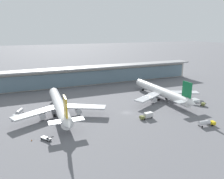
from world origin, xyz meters
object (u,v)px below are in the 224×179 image
object	(u,v)px
service_truck_under_wing_olive	(147,115)
service_truck_at_far_stand_olive	(197,102)
airliner_centre_stand	(162,92)
service_truck_mid_apron_grey	(18,113)
service_truck_on_taxiway_yellow	(206,123)
safety_cone_bravo	(67,128)
safety_cone_alpha	(32,140)
airliner_left_stand	(59,106)
service_truck_by_tail_grey	(46,138)

from	to	relation	value
service_truck_under_wing_olive	service_truck_at_far_stand_olive	distance (m)	39.99
airliner_centre_stand	service_truck_at_far_stand_olive	size ratio (longest dim) A/B	7.50
airliner_centre_stand	service_truck_mid_apron_grey	bearing A→B (deg)	176.64
service_truck_under_wing_olive	airliner_centre_stand	bearing A→B (deg)	43.62
service_truck_on_taxiway_yellow	service_truck_at_far_stand_olive	bearing A→B (deg)	54.56
service_truck_on_taxiway_yellow	safety_cone_bravo	bearing A→B (deg)	160.65
service_truck_under_wing_olive	service_truck_on_taxiway_yellow	size ratio (longest dim) A/B	0.86
safety_cone_alpha	service_truck_mid_apron_grey	bearing A→B (deg)	99.78
airliner_left_stand	safety_cone_bravo	bearing A→B (deg)	-89.72
service_truck_under_wing_olive	service_truck_mid_apron_grey	distance (m)	68.65
airliner_centre_stand	service_truck_on_taxiway_yellow	xyz separation A→B (m)	(-3.86, -42.61, -3.60)
airliner_left_stand	service_truck_on_taxiway_yellow	bearing A→B (deg)	-32.92
airliner_centre_stand	service_truck_under_wing_olive	xyz separation A→B (m)	(-25.24, -24.04, -3.62)
airliner_left_stand	service_truck_under_wing_olive	world-z (taller)	airliner_left_stand
service_truck_by_tail_grey	service_truck_on_taxiway_yellow	xyz separation A→B (m)	(72.33, -14.70, 0.90)
service_truck_at_far_stand_olive	safety_cone_alpha	xyz separation A→B (m)	(-96.15, -9.01, -1.39)
service_truck_under_wing_olive	safety_cone_alpha	size ratio (longest dim) A/B	10.75
safety_cone_alpha	safety_cone_bravo	size ratio (longest dim) A/B	1.00
airliner_left_stand	service_truck_under_wing_olive	size ratio (longest dim) A/B	8.40
safety_cone_alpha	safety_cone_bravo	bearing A→B (deg)	19.91
airliner_left_stand	service_truck_mid_apron_grey	xyz separation A→B (m)	(-20.87, 7.17, -3.60)
airliner_centre_stand	safety_cone_alpha	size ratio (longest dim) A/B	90.35
service_truck_at_far_stand_olive	service_truck_under_wing_olive	bearing A→B (deg)	-170.25
service_truck_under_wing_olive	safety_cone_alpha	bearing A→B (deg)	-177.75
service_truck_by_tail_grey	safety_cone_bravo	bearing A→B (deg)	36.66
service_truck_mid_apron_grey	service_truck_on_taxiway_yellow	distance (m)	96.20
service_truck_on_taxiway_yellow	safety_cone_bravo	size ratio (longest dim) A/B	12.55
service_truck_at_far_stand_olive	safety_cone_bravo	bearing A→B (deg)	-177.60
service_truck_mid_apron_grey	safety_cone_bravo	size ratio (longest dim) A/B	12.49
airliner_centre_stand	service_truck_at_far_stand_olive	xyz separation A→B (m)	(14.18, -17.27, -3.60)
service_truck_at_far_stand_olive	service_truck_by_tail_grey	bearing A→B (deg)	-173.28
airliner_centre_stand	safety_cone_bravo	world-z (taller)	airliner_centre_stand
airliner_left_stand	airliner_centre_stand	bearing A→B (deg)	1.76
service_truck_on_taxiway_yellow	service_truck_under_wing_olive	bearing A→B (deg)	139.03
service_truck_mid_apron_grey	service_truck_by_tail_grey	world-z (taller)	service_truck_mid_apron_grey
service_truck_mid_apron_grey	service_truck_on_taxiway_yellow	world-z (taller)	same
airliner_centre_stand	service_truck_on_taxiway_yellow	size ratio (longest dim) A/B	7.20
safety_cone_alpha	safety_cone_bravo	xyz separation A→B (m)	(15.55, 5.63, 0.00)
service_truck_at_far_stand_olive	safety_cone_bravo	size ratio (longest dim) A/B	12.05
service_truck_mid_apron_grey	safety_cone_alpha	bearing A→B (deg)	-80.22
airliner_centre_stand	airliner_left_stand	bearing A→B (deg)	-178.24
airliner_left_stand	service_truck_mid_apron_grey	distance (m)	22.36
service_truck_under_wing_olive	service_truck_at_far_stand_olive	xyz separation A→B (m)	(39.41, 6.77, 0.02)
airliner_left_stand	service_truck_by_tail_grey	bearing A→B (deg)	-110.50
airliner_left_stand	safety_cone_bravo	size ratio (longest dim) A/B	90.28
service_truck_mid_apron_grey	safety_cone_bravo	bearing A→B (deg)	-50.88
service_truck_by_tail_grey	safety_cone_alpha	xyz separation A→B (m)	(-5.79, 1.64, -0.49)
service_truck_by_tail_grey	service_truck_under_wing_olive	bearing A→B (deg)	4.34
service_truck_mid_apron_grey	service_truck_on_taxiway_yellow	xyz separation A→B (m)	(83.53, -47.74, 0.00)
airliner_centre_stand	service_truck_mid_apron_grey	xyz separation A→B (m)	(-87.38, 5.13, -3.60)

